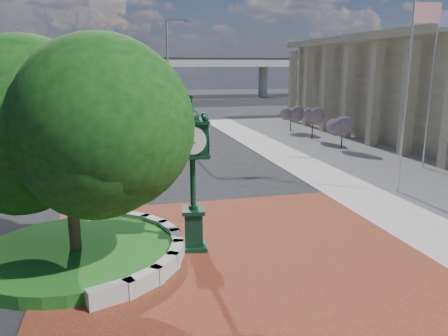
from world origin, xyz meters
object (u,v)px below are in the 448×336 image
parked_car (178,109)px  flagpole_b (431,87)px  street_lamp_near (170,68)px  flagpole_a (406,96)px  post_clock (193,169)px  street_lamp_far (121,66)px

parked_car → flagpole_b: bearing=-94.7°
parked_car → street_lamp_near: size_ratio=0.48×
parked_car → flagpole_a: size_ratio=0.53×
post_clock → flagpole_a: size_ratio=0.56×
post_clock → flagpole_b: size_ratio=0.54×
street_lamp_near → parked_car: bearing=79.9°
post_clock → street_lamp_far: size_ratio=0.49×
street_lamp_near → street_lamp_far: size_ratio=0.97×
post_clock → parked_car: (5.09, 40.45, -1.97)m
flagpole_b → street_lamp_near: 22.18m
flagpole_a → flagpole_b: 6.32m
flagpole_b → street_lamp_near: bearing=125.8°
flagpole_a → flagpole_b: (4.71, 4.21, 0.15)m
flagpole_a → street_lamp_far: 40.36m
parked_car → post_clock: bearing=-120.1°
flagpole_a → street_lamp_near: 23.69m
flagpole_a → flagpole_b: bearing=41.8°
post_clock → street_lamp_far: (-1.52, 42.78, 3.26)m
post_clock → flagpole_b: bearing=28.9°
parked_car → flagpole_b: flagpole_b is taller
flagpole_a → parked_car: bearing=99.1°
flagpole_a → street_lamp_near: (-8.26, 22.17, 1.20)m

